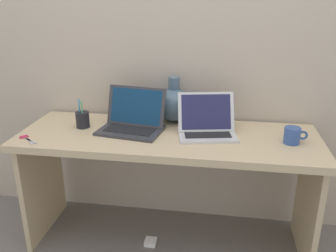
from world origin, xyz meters
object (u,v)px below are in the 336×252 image
laptop_left (133,119)px  power_brick (151,242)px  laptop_right (207,124)px  coffee_mug (292,135)px  scissors (26,138)px  green_vase (174,104)px  pen_cup (83,119)px

laptop_left → power_brick: size_ratio=5.46×
laptop_right → coffee_mug: size_ratio=2.89×
laptop_left → scissors: bearing=-156.7°
laptop_left → coffee_mug: (0.87, -0.07, -0.02)m
laptop_right → green_vase: 0.29m
laptop_right → coffee_mug: 0.45m
laptop_left → laptop_right: size_ratio=1.09×
scissors → coffee_mug: bearing=6.6°
laptop_right → pen_cup: laptop_right is taller
pen_cup → laptop_right: bearing=0.4°
coffee_mug → scissors: bearing=-173.4°
laptop_left → green_vase: 0.28m
coffee_mug → power_brick: 1.05m
laptop_left → green_vase: bearing=40.7°
green_vase → coffee_mug: size_ratio=2.25×
scissors → laptop_right: bearing=13.1°
pen_cup → power_brick: 0.85m
green_vase → power_brick: green_vase is taller
scissors → pen_cup: bearing=42.5°
coffee_mug → scissors: 1.41m
coffee_mug → scissors: (-1.40, -0.16, -0.04)m
scissors → power_brick: size_ratio=1.93×
laptop_left → laptop_right: 0.42m
laptop_right → coffee_mug: laptop_right is taller
pen_cup → coffee_mug: bearing=-2.7°
power_brick → green_vase: bearing=71.5°
pen_cup → power_brick: size_ratio=2.44×
laptop_left → laptop_right: (0.42, -0.01, -0.00)m
power_brick → laptop_right: bearing=18.8°
coffee_mug → power_brick: (-0.76, -0.04, -0.73)m
power_brick → laptop_left: bearing=134.6°
laptop_right → green_vase: bearing=138.0°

